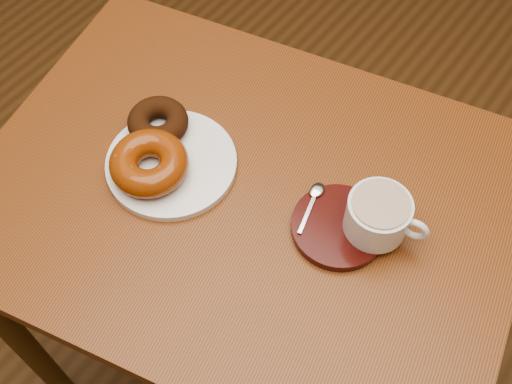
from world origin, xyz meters
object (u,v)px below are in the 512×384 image
Objects in this scene: cafe_table at (247,232)px; donut_plate at (171,163)px; saucer at (339,227)px; coffee_cup at (379,215)px.

cafe_table is 4.64× the size of donut_plate.
cafe_table is at bearing -168.17° from saucer.
cafe_table is at bearing 13.94° from donut_plate.
coffee_cup is (0.32, 0.09, 0.04)m from donut_plate.
coffee_cup is (0.04, 0.03, 0.04)m from saucer.
saucer is at bearing -157.86° from coffee_cup.
donut_plate is 0.28m from saucer.
saucer is (0.28, 0.06, 0.00)m from donut_plate.
cafe_table is 6.78× the size of saucer.
cafe_table is 0.27m from coffee_cup.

